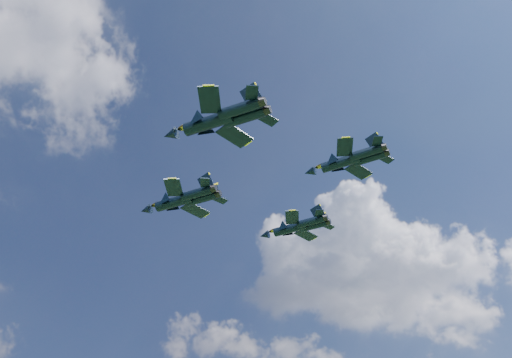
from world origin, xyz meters
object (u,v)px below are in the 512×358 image
Objects in this scene: jet_lead at (172,202)px; jet_right at (288,229)px; jet_left at (205,123)px; jet_slot at (338,163)px.

jet_right is (20.75, -6.70, -0.48)m from jet_lead.
jet_left is 1.20× the size of jet_slot.
jet_right reaches higher than jet_left.
jet_right is 22.29m from jet_slot.
jet_slot is at bearing -91.83° from jet_lead.
jet_right is 1.03× the size of jet_slot.
jet_lead reaches higher than jet_left.
jet_right is at bearing -44.59° from jet_lead.
jet_left is at bearing -176.76° from jet_right.
jet_slot is at bearing -40.86° from jet_left.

